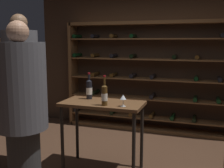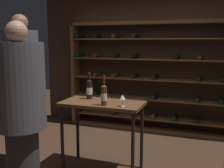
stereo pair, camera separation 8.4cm
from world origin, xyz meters
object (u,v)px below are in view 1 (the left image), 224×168
tasting_table (102,112)px  person_guest_khaki (22,85)px  wine_rack (153,78)px  wine_glass_stemmed_right (123,98)px  person_guest_blue_shirt (22,107)px  wine_bottle_red_label (89,89)px  wine_bottle_amber_reserve (104,95)px

tasting_table → person_guest_khaki: (-1.03, -0.25, 0.34)m
wine_rack → tasting_table: wine_rack is taller
wine_rack → person_guest_khaki: wine_rack is taller
wine_glass_stemmed_right → person_guest_blue_shirt: bearing=-135.7°
wine_rack → person_guest_khaki: (-1.36, -2.07, 0.11)m
tasting_table → wine_glass_stemmed_right: (0.32, -0.14, 0.23)m
tasting_table → person_guest_blue_shirt: bearing=-118.2°
person_guest_blue_shirt → wine_rack: bearing=42.0°
person_guest_blue_shirt → person_guest_khaki: person_guest_khaki is taller
wine_bottle_red_label → wine_glass_stemmed_right: (0.56, -0.27, -0.03)m
person_guest_khaki → wine_bottle_amber_reserve: size_ratio=5.50×
wine_rack → wine_bottle_amber_reserve: size_ratio=9.06×
person_guest_khaki → wine_bottle_red_label: size_ratio=5.65×
wine_rack → wine_glass_stemmed_right: 1.97m
wine_bottle_amber_reserve → wine_glass_stemmed_right: wine_bottle_amber_reserve is taller
wine_rack → person_guest_khaki: bearing=-123.2°
person_guest_khaki → wine_bottle_red_label: 0.88m
person_guest_blue_shirt → person_guest_khaki: 0.88m
wine_bottle_red_label → wine_glass_stemmed_right: bearing=-25.8°
tasting_table → person_guest_khaki: person_guest_khaki is taller
wine_bottle_amber_reserve → wine_bottle_red_label: bearing=138.6°
tasting_table → wine_bottle_red_label: 0.38m
person_guest_khaki → wine_glass_stemmed_right: person_guest_khaki is taller
wine_rack → wine_bottle_red_label: bearing=-108.4°
person_guest_blue_shirt → wine_bottle_amber_reserve: bearing=21.5°
person_guest_blue_shirt → tasting_table: bearing=30.5°
person_guest_blue_shirt → wine_bottle_red_label: person_guest_blue_shirt is taller
wine_bottle_amber_reserve → wine_bottle_red_label: (-0.33, 0.29, 0.00)m
person_guest_khaki → wine_bottle_red_label: bearing=-29.2°
wine_bottle_red_label → wine_glass_stemmed_right: wine_bottle_red_label is taller
wine_bottle_red_label → person_guest_blue_shirt: bearing=-104.1°
tasting_table → person_guest_khaki: bearing=-166.4°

